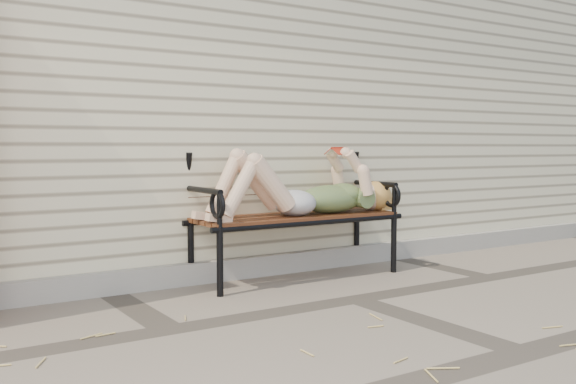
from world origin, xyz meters
TOP-DOWN VIEW (x-y plane):
  - ground at (0.00, 0.00)m, footprint 80.00×80.00m
  - house_wall at (0.00, 3.00)m, footprint 8.00×4.00m
  - foundation_strip at (0.00, 0.97)m, footprint 8.00×0.10m
  - garden_bench at (0.06, 0.87)m, footprint 1.68×0.67m
  - reading_woman at (0.07, 0.73)m, footprint 1.59×0.36m
  - straw_scatter at (-0.65, -0.66)m, footprint 3.08×1.42m

SIDE VIEW (x-z plane):
  - ground at x=0.00m, z-range 0.00..0.00m
  - straw_scatter at x=-0.65m, z-range 0.00..0.01m
  - foundation_strip at x=0.00m, z-range 0.00..0.15m
  - garden_bench at x=0.06m, z-range 0.07..1.15m
  - reading_woman at x=0.07m, z-range 0.40..0.90m
  - house_wall at x=0.00m, z-range 0.00..3.00m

